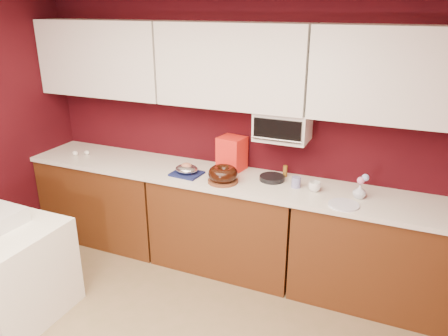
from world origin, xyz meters
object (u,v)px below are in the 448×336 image
Objects in this scene: foil_ham_nest at (187,169)px; flower_vase at (360,191)px; toaster_oven at (283,126)px; newspaper_stack at (0,217)px; blue_jar at (296,182)px; coffee_mug at (315,186)px; bundt_cake at (223,174)px; pandoro_box at (232,153)px.

flower_vase is (1.48, 0.10, 0.01)m from foil_ham_nest.
toaster_oven is 2.36m from newspaper_stack.
foil_ham_nest is at bearing -176.08° from flower_vase.
coffee_mug is at bearing -7.61° from blue_jar.
newspaper_stack is (-1.01, -1.14, -0.15)m from foil_ham_nest.
bundt_cake is at bearing -144.89° from toaster_oven.
pandoro_box reaches higher than coffee_mug.
pandoro_box is at bearing 99.20° from bundt_cake.
toaster_oven is at bearing 139.94° from blue_jar.
foil_ham_nest reaches higher than blue_jar.
bundt_cake is at bearing 38.82° from newspaper_stack.
coffee_mug is at bearing 9.19° from bundt_cake.
toaster_oven is 4.64× the size of coffee_mug.
bundt_cake is 1.12m from flower_vase.
blue_jar is (0.66, -0.18, -0.11)m from pandoro_box.
flower_vase is (1.17, -0.19, -0.09)m from pandoro_box.
newspaper_stack is (-1.38, -1.11, -0.17)m from bundt_cake.
coffee_mug is (0.82, -0.20, -0.11)m from pandoro_box.
toaster_oven is at bearing 35.11° from bundt_cake.
foil_ham_nest is at bearing -161.63° from toaster_oven.
bundt_cake reaches higher than coffee_mug.
newspaper_stack is (-1.33, -1.44, -0.25)m from pandoro_box.
blue_jar is (0.18, -0.15, -0.43)m from toaster_oven.
pandoro_box is 3.38× the size of blue_jar.
blue_jar is 0.73× the size of flower_vase.
flower_vase is at bearing 0.38° from pandoro_box.
pandoro_box is at bearing 166.05° from coffee_mug.
bundt_cake reaches higher than flower_vase.
toaster_oven is 4.94× the size of blue_jar.
toaster_oven is 0.93m from foil_ham_nest.
bundt_cake is at bearing -5.23° from foil_ham_nest.
foil_ham_nest reaches higher than newspaper_stack.
toaster_oven reaches higher than coffee_mug.
flower_vase is 0.38× the size of newspaper_stack.
coffee_mug is 2.48m from newspaper_stack.
blue_jar is at bearing 178.92° from flower_vase.
coffee_mug is 0.35m from flower_vase.
pandoro_box is 1.97m from newspaper_stack.
toaster_oven is 0.57m from coffee_mug.
flower_vase is at bearing 26.54° from newspaper_stack.
bundt_cake is 1.22× the size of foil_ham_nest.
pandoro_box is (-0.05, 0.33, 0.07)m from bundt_cake.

